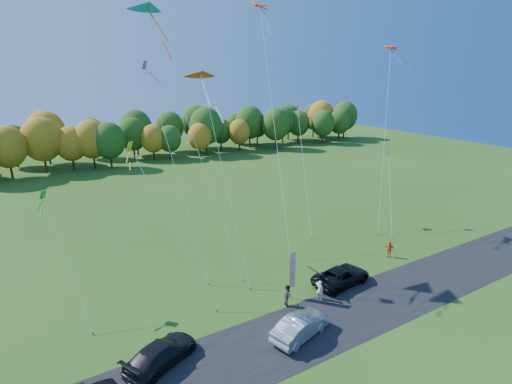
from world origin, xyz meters
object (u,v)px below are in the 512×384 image
silver_sedan (301,326)px  person_east (389,249)px  feather_flag (292,269)px  black_suv (341,276)px

silver_sedan → person_east: (14.45, 5.18, 0.01)m
person_east → feather_flag: 12.33m
silver_sedan → feather_flag: 5.03m
silver_sedan → person_east: bearing=-85.6°
feather_flag → silver_sedan: bearing=-118.6°
black_suv → person_east: (7.38, 1.44, 0.05)m
silver_sedan → feather_flag: size_ratio=1.17×
feather_flag → black_suv: bearing=-5.0°
black_suv → feather_flag: bearing=79.6°
person_east → feather_flag: (-12.18, -1.02, 1.67)m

